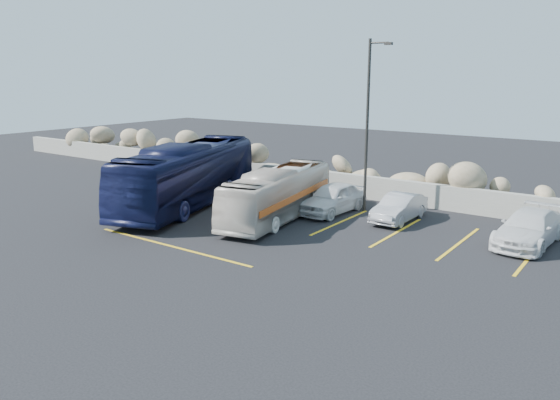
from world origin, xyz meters
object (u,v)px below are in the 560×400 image
Objects in this scene: tour_coach at (188,175)px; vintage_bus at (278,194)px; car_a at (333,198)px; car_b at (399,208)px; car_c at (529,228)px; lamppost at (368,121)px.

vintage_bus is at bearing -12.61° from tour_coach.
tour_coach is at bearing -154.39° from car_a.
car_a is at bearing 47.85° from vintage_bus.
vintage_bus is 0.74× the size of tour_coach.
tour_coach reaches higher than car_b.
car_b is 0.81× the size of car_c.
car_a is at bearing -132.96° from lamppost.
car_c is at bearing 3.21° from car_a.
car_b is at bearing 10.92° from car_a.
lamppost is 8.43m from car_c.
tour_coach is 2.67× the size of car_a.
tour_coach is at bearing 175.07° from vintage_bus.
vintage_bus is at bearing -125.96° from lamppost.
lamppost is at bearing 43.73° from vintage_bus.
car_a is at bearing -170.61° from car_b.
tour_coach is (-7.74, -4.06, -2.74)m from lamppost.
tour_coach is at bearing -160.42° from car_b.
vintage_bus is 2.83m from car_a.
tour_coach reaches higher than car_c.
car_c is (7.53, -1.06, -3.65)m from lamppost.
tour_coach is 15.59m from car_c.
car_b is at bearing -19.55° from lamppost.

